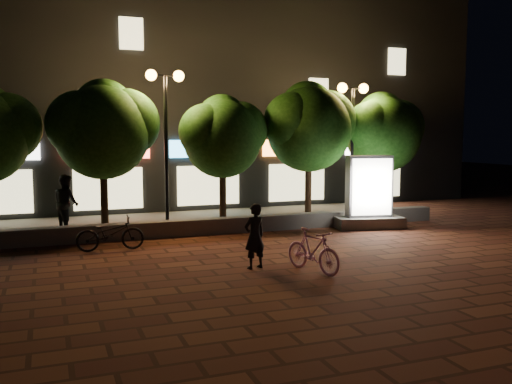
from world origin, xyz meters
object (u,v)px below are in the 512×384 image
ad_kiosk (369,199)px  scooter_parked (110,233)px  tree_left (104,126)px  rider (255,236)px  tree_right (309,124)px  street_lamp_right (353,115)px  pedestrian (66,203)px  tree_far_right (384,129)px  street_lamp_left (166,108)px  tree_mid (223,133)px  scooter_pink (313,251)px

ad_kiosk → scooter_parked: (-8.67, -0.72, -0.52)m
tree_left → rider: 7.34m
tree_right → rider: (-4.51, -6.24, -2.78)m
street_lamp_right → pedestrian: 10.58m
tree_far_right → street_lamp_left: (-8.55, -0.26, 0.66)m
scooter_parked → ad_kiosk: bearing=-83.1°
street_lamp_left → pedestrian: size_ratio=2.82×
pedestrian → tree_right: bearing=-117.1°
tree_far_right → ad_kiosk: (-2.02, -2.22, -2.37)m
tree_left → tree_mid: tree_left is taller
scooter_parked → tree_mid: bearing=-52.7°
tree_right → tree_far_right: size_ratio=1.06×
tree_right → scooter_pink: bearing=-115.5°
tree_mid → scooter_parked: 5.80m
ad_kiosk → street_lamp_left: bearing=163.3°
tree_left → tree_mid: 4.00m
street_lamp_right → pedestrian: street_lamp_right is taller
scooter_pink → pedestrian: size_ratio=0.92×
tree_far_right → ad_kiosk: bearing=-132.3°
tree_far_right → street_lamp_left: bearing=-178.2°
street_lamp_right → tree_far_right: bearing=9.6°
street_lamp_left → ad_kiosk: (6.53, -1.96, -3.03)m
ad_kiosk → pedestrian: size_ratio=1.35×
street_lamp_left → pedestrian: street_lamp_left is taller
tree_left → street_lamp_left: bearing=-7.7°
tree_left → scooter_pink: size_ratio=2.91×
scooter_parked → tree_left: bearing=-1.5°
street_lamp_left → scooter_parked: (-2.14, -2.68, -3.55)m
tree_right → pedestrian: tree_right is taller
tree_left → street_lamp_left: 2.05m
street_lamp_right → rider: size_ratio=3.19×
tree_left → street_lamp_right: size_ratio=0.98×
rider → pedestrian: bearing=-74.2°
scooter_parked → pedestrian: 3.45m
street_lamp_right → scooter_pink: size_ratio=2.96×
tree_right → pedestrian: size_ratio=2.76×
tree_left → tree_right: bearing=0.0°
tree_right → ad_kiosk: tree_right is taller
tree_mid → tree_far_right: tree_far_right is taller
pedestrian → ad_kiosk: bearing=-129.6°
rider → pedestrian: 7.69m
tree_mid → street_lamp_left: (-2.05, -0.26, 0.81)m
street_lamp_left → street_lamp_right: (7.00, 0.00, -0.13)m
street_lamp_right → rider: (-6.15, -5.98, -3.11)m
street_lamp_left → pedestrian: bearing=169.6°
scooter_pink → rider: rider is taller
tree_left → tree_mid: size_ratio=1.09×
rider → tree_right: bearing=-141.5°
street_lamp_left → pedestrian: 4.41m
street_lamp_left → scooter_pink: street_lamp_left is taller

